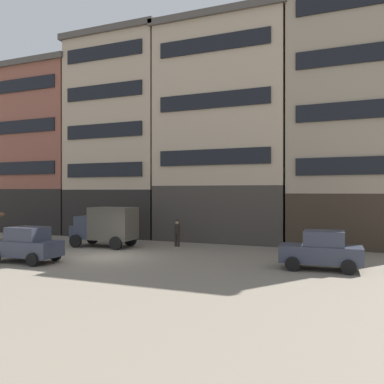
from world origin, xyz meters
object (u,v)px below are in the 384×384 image
delivery_truck_near (106,225)px  pedestrian_officer (177,232)px  sedan_dark (321,250)px  sedan_light (26,245)px

delivery_truck_near → pedestrian_officer: 4.74m
sedan_dark → pedestrian_officer: sedan_dark is taller
sedan_dark → sedan_light: same height
sedan_dark → delivery_truck_near: bearing=169.5°
delivery_truck_near → pedestrian_officer: bearing=24.6°
sedan_dark → sedan_light: size_ratio=1.01×
sedan_light → delivery_truck_near: bearing=85.5°
delivery_truck_near → sedan_dark: size_ratio=1.17×
pedestrian_officer → delivery_truck_near: bearing=-155.4°
delivery_truck_near → sedan_dark: 14.04m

